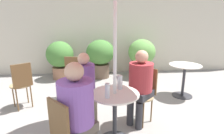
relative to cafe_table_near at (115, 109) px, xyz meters
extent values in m
cube|color=beige|center=(-0.11, 3.49, 1.00)|extent=(10.00, 0.06, 3.00)
cylinder|color=#2D2D33|center=(0.00, 0.00, -0.14)|extent=(0.06, 0.06, 0.70)
cylinder|color=silver|center=(0.00, 0.00, 0.22)|extent=(0.65, 0.65, 0.02)
cylinder|color=#2D2D33|center=(1.69, 1.40, -0.50)|extent=(0.44, 0.44, 0.01)
cylinder|color=#2D2D33|center=(1.69, 1.40, -0.14)|extent=(0.06, 0.06, 0.70)
cylinder|color=silver|center=(1.69, 1.40, 0.22)|extent=(0.67, 0.67, 0.02)
cylinder|color=#997F56|center=(0.48, 0.45, -0.05)|extent=(0.39, 0.39, 0.02)
cylinder|color=brown|center=(0.66, 0.44, -0.28)|extent=(0.02, 0.02, 0.45)
cylinder|color=brown|center=(0.49, 0.63, -0.28)|extent=(0.02, 0.02, 0.45)
cylinder|color=brown|center=(0.48, 0.27, -0.28)|extent=(0.02, 0.02, 0.45)
cylinder|color=brown|center=(0.30, 0.46, -0.28)|extent=(0.02, 0.02, 0.45)
cube|color=brown|center=(0.61, 0.57, 0.18)|extent=(0.25, 0.27, 0.44)
cylinder|color=#997F56|center=(-0.45, 0.48, -0.05)|extent=(0.39, 0.39, 0.02)
cylinder|color=brown|center=(-0.44, 0.66, -0.28)|extent=(0.02, 0.02, 0.45)
cylinder|color=brown|center=(-0.63, 0.49, -0.28)|extent=(0.02, 0.02, 0.45)
cylinder|color=brown|center=(-0.27, 0.48, -0.28)|extent=(0.02, 0.02, 0.45)
cylinder|color=brown|center=(-0.46, 0.30, -0.28)|extent=(0.02, 0.02, 0.45)
cube|color=brown|center=(-0.57, 0.61, 0.18)|extent=(0.27, 0.25, 0.44)
cube|color=brown|center=(-0.61, -0.57, 0.18)|extent=(0.25, 0.27, 0.44)
cylinder|color=#997F56|center=(-0.79, 1.43, -0.05)|extent=(0.39, 0.39, 0.02)
cylinder|color=brown|center=(-0.63, 1.53, -0.28)|extent=(0.02, 0.02, 0.45)
cylinder|color=brown|center=(-0.88, 1.58, -0.28)|extent=(0.02, 0.02, 0.45)
cylinder|color=brown|center=(-0.69, 1.28, -0.28)|extent=(0.02, 0.02, 0.45)
cylinder|color=brown|center=(-0.94, 1.33, -0.28)|extent=(0.02, 0.02, 0.45)
cube|color=brown|center=(-0.75, 1.60, 0.18)|extent=(0.33, 0.10, 0.44)
cylinder|color=#997F56|center=(-1.69, 1.19, -0.05)|extent=(0.39, 0.39, 0.02)
cylinder|color=brown|center=(-1.71, 1.01, -0.28)|extent=(0.02, 0.02, 0.45)
cylinder|color=brown|center=(-1.51, 1.16, -0.28)|extent=(0.02, 0.02, 0.45)
cylinder|color=brown|center=(-1.87, 1.21, -0.28)|extent=(0.02, 0.02, 0.45)
cylinder|color=brown|center=(-1.66, 1.37, -0.28)|extent=(0.02, 0.02, 0.45)
cube|color=brown|center=(-1.58, 1.05, 0.18)|extent=(0.29, 0.22, 0.44)
cylinder|color=#2D2D33|center=(0.29, 0.39, -0.28)|extent=(0.11, 0.11, 0.45)
cylinder|color=#2D2D33|center=(0.41, 0.27, -0.28)|extent=(0.11, 0.11, 0.45)
cube|color=#2D2D33|center=(0.45, 0.42, 0.02)|extent=(0.47, 0.47, 0.11)
cylinder|color=#9E2D33|center=(0.45, 0.42, 0.30)|extent=(0.37, 0.37, 0.44)
sphere|color=tan|center=(0.45, 0.42, 0.62)|extent=(0.20, 0.20, 0.20)
cylinder|color=gray|center=(-0.39, 0.31, -0.28)|extent=(0.10, 0.10, 0.45)
cylinder|color=gray|center=(-0.28, 0.41, -0.28)|extent=(0.10, 0.10, 0.45)
cube|color=gray|center=(-0.42, 0.45, 0.01)|extent=(0.42, 0.42, 0.10)
cylinder|color=#7A4C9E|center=(-0.42, 0.45, 0.29)|extent=(0.33, 0.33, 0.45)
sphere|color=#DBAD89|center=(-0.42, 0.45, 0.60)|extent=(0.18, 0.18, 0.18)
cube|color=brown|center=(-0.45, -0.42, 0.02)|extent=(0.48, 0.47, 0.11)
cylinder|color=#7A4C9E|center=(-0.45, -0.42, 0.32)|extent=(0.37, 0.37, 0.48)
sphere|color=tan|center=(-0.45, -0.42, 0.66)|extent=(0.20, 0.20, 0.20)
cylinder|color=silver|center=(-0.10, -0.13, 0.32)|extent=(0.06, 0.06, 0.19)
cylinder|color=silver|center=(0.09, 0.14, 0.32)|extent=(0.07, 0.07, 0.19)
cylinder|color=#93664C|center=(-1.28, 2.97, -0.33)|extent=(0.49, 0.49, 0.34)
ellipsoid|color=#427533|center=(-1.28, 2.97, 0.22)|extent=(0.78, 0.78, 0.76)
cylinder|color=brown|center=(-0.10, 2.95, -0.30)|extent=(0.51, 0.51, 0.41)
ellipsoid|color=#427533|center=(-0.10, 2.95, 0.26)|extent=(0.83, 0.83, 0.73)
cylinder|color=#93664C|center=(1.13, 2.92, -0.31)|extent=(0.51, 0.51, 0.38)
ellipsoid|color=#609947|center=(1.13, 2.92, 0.26)|extent=(0.80, 0.80, 0.75)
cylinder|color=silver|center=(0.00, 0.00, 0.64)|extent=(0.04, 0.04, 2.29)
camera|label=1|loc=(-0.23, -2.12, 1.14)|focal=28.00mm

